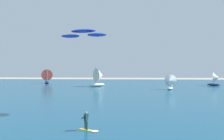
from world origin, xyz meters
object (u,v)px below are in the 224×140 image
object	(u,v)px
kitesurfer	(88,124)
sailboat_far_right	(47,76)
sailboat_leading	(170,82)
sailboat_far_left	(99,77)
kite	(83,34)
sailboat_center_horizon	(216,79)

from	to	relation	value
kitesurfer	sailboat_far_right	distance (m)	58.69
kitesurfer	sailboat_far_right	xyz separation A→B (m)	(-20.69, 54.89, 1.63)
sailboat_leading	sailboat_far_left	bearing A→B (deg)	154.56
kitesurfer	kite	distance (m)	13.19
kite	sailboat_far_left	distance (m)	36.35
sailboat_far_right	sailboat_leading	size ratio (longest dim) A/B	1.23
sailboat_leading	sailboat_far_left	size ratio (longest dim) A/B	0.72
kitesurfer	sailboat_far_left	distance (m)	45.09
sailboat_far_left	sailboat_center_horizon	bearing A→B (deg)	4.97
kite	sailboat_far_left	size ratio (longest dim) A/B	1.19
kitesurfer	sailboat_far_left	bearing A→B (deg)	94.31
sailboat_center_horizon	sailboat_far_right	bearing A→B (deg)	171.66
sailboat_far_right	sailboat_far_left	xyz separation A→B (m)	(17.31, -9.97, 0.29)
sailboat_leading	sailboat_center_horizon	distance (m)	18.19
kitesurfer	sailboat_far_right	size ratio (longest dim) A/B	0.41
kitesurfer	sailboat_center_horizon	xyz separation A→B (m)	(28.46, 47.69, 1.29)
kitesurfer	sailboat_center_horizon	size ratio (longest dim) A/B	0.48
kite	sailboat_far_right	bearing A→B (deg)	112.43
kite	sailboat_leading	xyz separation A→B (m)	(15.90, 27.32, -7.92)
sailboat_leading	sailboat_far_left	distance (m)	19.28
kite	sailboat_far_left	bearing A→B (deg)	92.42
sailboat_far_right	kite	bearing A→B (deg)	-67.57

